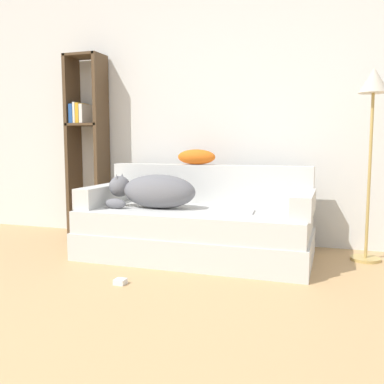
{
  "coord_description": "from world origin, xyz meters",
  "views": [
    {
      "loc": [
        1.26,
        -1.21,
        0.92
      ],
      "look_at": [
        0.2,
        1.96,
        0.54
      ],
      "focal_mm": 40.0,
      "sensor_mm": 36.0,
      "label": 1
    }
  ],
  "objects_px": {
    "floor_lamp": "(373,107)",
    "power_adapter": "(120,282)",
    "couch": "(196,233)",
    "laptop": "(230,211)",
    "dog": "(154,191)",
    "bookshelf": "(86,137)",
    "throw_pillow": "(196,157)"
  },
  "relations": [
    {
      "from": "floor_lamp",
      "to": "power_adapter",
      "type": "relative_size",
      "value": 20.67
    },
    {
      "from": "bookshelf",
      "to": "floor_lamp",
      "type": "relative_size",
      "value": 1.2
    },
    {
      "from": "couch",
      "to": "power_adapter",
      "type": "relative_size",
      "value": 25.47
    },
    {
      "from": "couch",
      "to": "power_adapter",
      "type": "bearing_deg",
      "value": -107.38
    },
    {
      "from": "couch",
      "to": "bookshelf",
      "type": "relative_size",
      "value": 1.03
    },
    {
      "from": "couch",
      "to": "throw_pillow",
      "type": "relative_size",
      "value": 5.29
    },
    {
      "from": "dog",
      "to": "bookshelf",
      "type": "relative_size",
      "value": 0.42
    },
    {
      "from": "throw_pillow",
      "to": "dog",
      "type": "bearing_deg",
      "value": -116.19
    },
    {
      "from": "couch",
      "to": "laptop",
      "type": "distance_m",
      "value": 0.38
    },
    {
      "from": "throw_pillow",
      "to": "floor_lamp",
      "type": "bearing_deg",
      "value": -3.0
    },
    {
      "from": "couch",
      "to": "floor_lamp",
      "type": "height_order",
      "value": "floor_lamp"
    },
    {
      "from": "throw_pillow",
      "to": "power_adapter",
      "type": "height_order",
      "value": "throw_pillow"
    },
    {
      "from": "throw_pillow",
      "to": "floor_lamp",
      "type": "height_order",
      "value": "floor_lamp"
    },
    {
      "from": "dog",
      "to": "bookshelf",
      "type": "distance_m",
      "value": 1.22
    },
    {
      "from": "throw_pillow",
      "to": "floor_lamp",
      "type": "distance_m",
      "value": 1.5
    },
    {
      "from": "couch",
      "to": "bookshelf",
      "type": "distance_m",
      "value": 1.62
    },
    {
      "from": "throw_pillow",
      "to": "power_adapter",
      "type": "distance_m",
      "value": 1.46
    },
    {
      "from": "dog",
      "to": "floor_lamp",
      "type": "xyz_separation_m",
      "value": [
        1.66,
        0.38,
        0.66
      ]
    },
    {
      "from": "laptop",
      "to": "throw_pillow",
      "type": "xyz_separation_m",
      "value": [
        -0.43,
        0.46,
        0.4
      ]
    },
    {
      "from": "couch",
      "to": "throw_pillow",
      "type": "height_order",
      "value": "throw_pillow"
    },
    {
      "from": "bookshelf",
      "to": "floor_lamp",
      "type": "height_order",
      "value": "bookshelf"
    },
    {
      "from": "couch",
      "to": "laptop",
      "type": "bearing_deg",
      "value": -12.17
    },
    {
      "from": "throw_pillow",
      "to": "bookshelf",
      "type": "height_order",
      "value": "bookshelf"
    },
    {
      "from": "couch",
      "to": "throw_pillow",
      "type": "distance_m",
      "value": 0.74
    },
    {
      "from": "floor_lamp",
      "to": "laptop",
      "type": "bearing_deg",
      "value": -159.24
    },
    {
      "from": "dog",
      "to": "power_adapter",
      "type": "bearing_deg",
      "value": -83.53
    },
    {
      "from": "floor_lamp",
      "to": "power_adapter",
      "type": "height_order",
      "value": "floor_lamp"
    },
    {
      "from": "floor_lamp",
      "to": "power_adapter",
      "type": "bearing_deg",
      "value": -144.09
    },
    {
      "from": "power_adapter",
      "to": "bookshelf",
      "type": "bearing_deg",
      "value": 128.72
    },
    {
      "from": "throw_pillow",
      "to": "laptop",
      "type": "bearing_deg",
      "value": -47.21
    },
    {
      "from": "couch",
      "to": "bookshelf",
      "type": "height_order",
      "value": "bookshelf"
    },
    {
      "from": "laptop",
      "to": "power_adapter",
      "type": "xyz_separation_m",
      "value": [
        -0.56,
        -0.76,
        -0.39
      ]
    }
  ]
}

